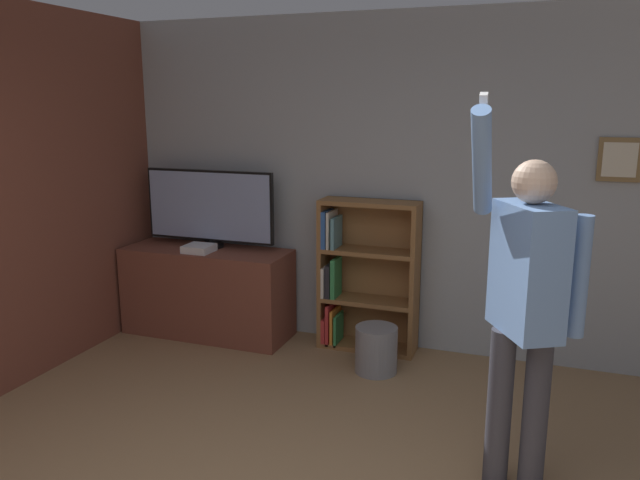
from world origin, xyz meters
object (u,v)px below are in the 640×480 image
at_px(game_console, 199,248).
at_px(bookshelf, 361,277).
at_px(television, 210,208).
at_px(waste_bin, 376,349).
at_px(person, 525,297).

relative_size(game_console, bookshelf, 0.19).
xyz_separation_m(television, game_console, (-0.01, -0.19, -0.32)).
relative_size(television, waste_bin, 3.35).
xyz_separation_m(television, bookshelf, (1.34, 0.08, -0.51)).
bearing_deg(waste_bin, person, -47.60).
height_order(person, waste_bin, person).
xyz_separation_m(game_console, waste_bin, (1.60, -0.17, -0.62)).
distance_m(television, bookshelf, 1.44).
relative_size(person, waste_bin, 5.77).
height_order(bookshelf, waste_bin, bookshelf).
distance_m(television, waste_bin, 1.89).
xyz_separation_m(television, waste_bin, (1.60, -0.36, -0.94)).
height_order(bookshelf, person, person).
distance_m(television, game_console, 0.37).
bearing_deg(game_console, waste_bin, -6.04).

